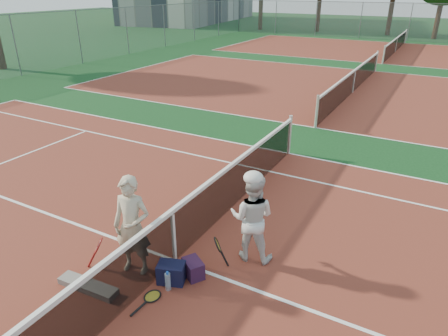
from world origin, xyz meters
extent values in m
plane|color=#0F3817|center=(0.00, 0.00, 0.00)|extent=(130.00, 130.00, 0.00)
cube|color=maroon|center=(0.00, 0.00, 0.00)|extent=(23.77, 10.97, 0.01)
cube|color=maroon|center=(0.00, 13.50, 0.00)|extent=(23.77, 10.97, 0.01)
cube|color=maroon|center=(0.00, 27.00, 0.00)|extent=(23.77, 10.97, 0.01)
imported|color=#BEB193|center=(-0.42, -0.49, 0.84)|extent=(0.70, 0.54, 1.69)
imported|color=silver|center=(1.08, 0.74, 0.78)|extent=(0.87, 0.74, 1.56)
cube|color=black|center=(0.25, -0.45, 0.17)|extent=(0.49, 0.41, 0.33)
cube|color=#28102C|center=(0.49, -0.18, 0.15)|extent=(0.44, 0.41, 0.30)
cube|color=slate|center=(-0.78, -1.22, 0.05)|extent=(1.04, 0.30, 0.11)
cylinder|color=silver|center=(0.32, -0.63, 0.15)|extent=(0.09, 0.09, 0.30)
cylinder|color=#382314|center=(-14.98, 37.05, 2.64)|extent=(0.44, 0.44, 5.28)
cylinder|color=#382314|center=(-9.02, 37.97, 2.38)|extent=(0.44, 0.44, 4.76)
cylinder|color=#382314|center=(-2.17, 38.11, 2.58)|extent=(0.44, 0.44, 5.16)
cylinder|color=#382314|center=(1.92, 36.82, 2.49)|extent=(0.44, 0.44, 4.98)
camera|label=1|loc=(3.40, -4.45, 4.28)|focal=32.00mm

